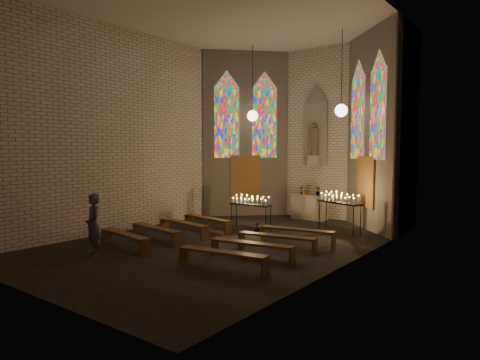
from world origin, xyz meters
name	(u,v)px	position (x,y,z in m)	size (l,w,h in m)	color
floor	(225,242)	(0.00, 0.00, 0.00)	(12.00, 12.00, 0.00)	black
room	(284,125)	(0.00, 3.37, 3.72)	(8.22, 12.43, 7.00)	beige
altar	(310,207)	(0.00, 5.45, 0.50)	(1.40, 0.60, 1.00)	#C1B29E
flower_vase_left	(301,190)	(-0.39, 5.45, 1.17)	(0.17, 0.12, 0.33)	#4C723F
flower_vase_center	(308,190)	(-0.08, 5.41, 1.22)	(0.39, 0.34, 0.43)	#4C723F
flower_vase_right	(318,191)	(0.43, 5.36, 1.19)	(0.21, 0.17, 0.38)	#4C723F
aisle_flower_pot	(257,228)	(-0.06, 1.78, 0.18)	(0.20, 0.20, 0.36)	#4C723F
votive_stand_left	(251,202)	(-0.55, 2.08, 0.99)	(1.58, 0.40, 1.16)	black
votive_stand_right	(339,200)	(2.11, 3.60, 1.12)	(1.80, 1.07, 1.30)	black
pew_left_0	(207,220)	(-1.82, 1.23, 0.36)	(2.30, 0.68, 0.44)	#553318
pew_right_0	(298,231)	(1.82, 1.23, 0.36)	(2.30, 0.68, 0.44)	#553318
pew_left_1	(183,224)	(-1.82, 0.03, 0.36)	(2.30, 0.68, 0.44)	#553318
pew_right_1	(277,238)	(1.82, 0.03, 0.36)	(2.30, 0.68, 0.44)	#553318
pew_left_2	(156,230)	(-1.82, -1.17, 0.36)	(2.30, 0.68, 0.44)	#553318
pew_right_2	(252,245)	(1.82, -1.17, 0.36)	(2.30, 0.68, 0.44)	#553318
pew_left_3	(124,236)	(-1.82, -2.37, 0.36)	(2.30, 0.68, 0.44)	#553318
pew_right_3	(222,254)	(1.82, -2.37, 0.36)	(2.30, 0.68, 0.44)	#553318
visitor	(93,225)	(-1.76, -3.42, 0.83)	(0.61, 0.40, 1.67)	#46464F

